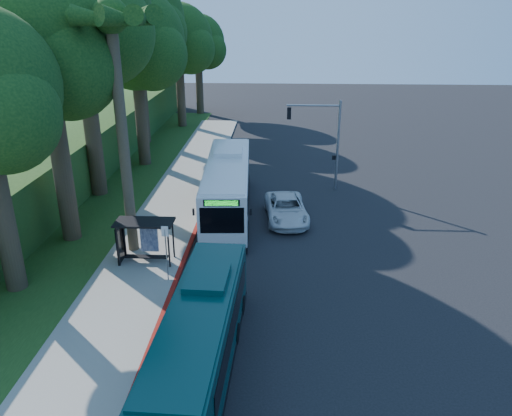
{
  "coord_description": "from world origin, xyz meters",
  "views": [
    {
      "loc": [
        0.27,
        -27.62,
        13.33
      ],
      "look_at": [
        -1.08,
        1.0,
        1.85
      ],
      "focal_mm": 35.0,
      "sensor_mm": 36.0,
      "label": 1
    }
  ],
  "objects_px": {
    "white_bus": "(228,185)",
    "pickup": "(286,209)",
    "teal_bus": "(201,337)",
    "bus_shelter": "(141,233)"
  },
  "relations": [
    {
      "from": "white_bus",
      "to": "pickup",
      "type": "relative_size",
      "value": 2.39
    },
    {
      "from": "bus_shelter",
      "to": "white_bus",
      "type": "xyz_separation_m",
      "value": [
        4.03,
        7.73,
        0.15
      ]
    },
    {
      "from": "white_bus",
      "to": "pickup",
      "type": "bearing_deg",
      "value": -20.44
    },
    {
      "from": "white_bus",
      "to": "bus_shelter",
      "type": "bearing_deg",
      "value": -120.58
    },
    {
      "from": "teal_bus",
      "to": "white_bus",
      "type": "bearing_deg",
      "value": 94.26
    },
    {
      "from": "bus_shelter",
      "to": "teal_bus",
      "type": "distance_m",
      "value": 10.11
    },
    {
      "from": "white_bus",
      "to": "pickup",
      "type": "xyz_separation_m",
      "value": [
        4.06,
        -1.27,
        -1.17
      ]
    },
    {
      "from": "white_bus",
      "to": "pickup",
      "type": "distance_m",
      "value": 4.42
    },
    {
      "from": "bus_shelter",
      "to": "white_bus",
      "type": "height_order",
      "value": "white_bus"
    },
    {
      "from": "teal_bus",
      "to": "pickup",
      "type": "height_order",
      "value": "teal_bus"
    }
  ]
}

